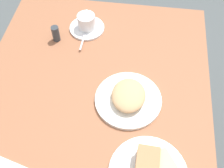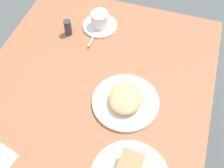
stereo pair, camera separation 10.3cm
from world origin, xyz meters
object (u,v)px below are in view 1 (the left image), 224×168
Objects in this scene: dining_table at (95,100)px; coffee_saucer at (87,28)px; coffee_cup at (86,21)px; spoon at (83,39)px; side_plate at (128,100)px; salt_shaker at (56,34)px.

dining_table is 6.52× the size of coffee_saucer.
dining_table is 0.35m from coffee_cup.
spoon reaches higher than side_plate.
salt_shaker is at bearing 94.53° from spoon.
dining_table is 9.47× the size of coffee_cup.
spoon reaches higher than dining_table.
side_plate is 3.48× the size of salt_shaker.
coffee_saucer is at bearing -171.26° from coffee_cup.
coffee_saucer is 0.42m from side_plate.
spoon is at bearing -85.47° from salt_shaker.
dining_table is 0.27m from spoon.
spoon is (-0.07, 0.00, 0.01)m from coffee_saucer.
spoon is (-0.08, 0.00, -0.03)m from coffee_cup.
coffee_cup is 0.42m from side_plate.
salt_shaker is at bearing 125.32° from coffee_saucer.
side_plate is 0.43m from salt_shaker.
coffee_saucer is 2.19× the size of salt_shaker.
spoon is at bearing 179.00° from coffee_saucer.
salt_shaker is (0.27, 0.34, 0.03)m from side_plate.
salt_shaker is at bearing 42.07° from dining_table.
spoon is (0.23, 0.09, 0.11)m from dining_table.
salt_shaker reaches higher than side_plate.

